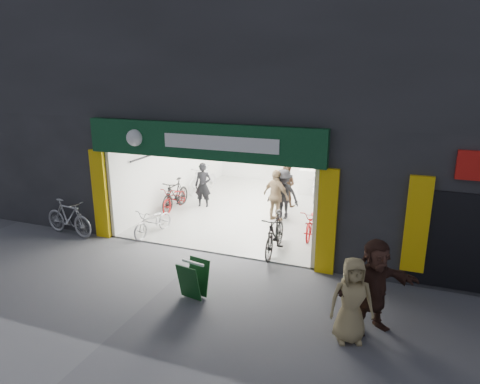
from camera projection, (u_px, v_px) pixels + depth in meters
The scene contains 17 objects.
ground at pixel (204, 252), 11.59m from camera, with size 60.00×60.00×0.00m, color #56565B.
building at pixel (289, 83), 14.55m from camera, with size 17.00×10.27×8.00m.
bike_left_front at pixel (153, 221), 12.68m from camera, with size 0.55×1.59×0.84m, color #A5A5AA.
bike_left_midfront at pixel (175, 195), 14.91m from camera, with size 0.51×1.82×1.09m, color black.
bike_left_midback at pixel (175, 198), 14.89m from camera, with size 0.58×1.65×0.87m, color maroon.
bike_left_back at pixel (203, 180), 16.89m from camera, with size 0.52×1.85×1.11m, color silver.
bike_right_front at pixel (275, 234), 11.36m from camera, with size 0.53×1.86×1.12m, color black.
bike_right_mid at pixel (313, 223), 12.54m from camera, with size 0.58×1.65×0.87m, color maroon.
bike_right_back at pixel (314, 188), 16.07m from camera, with size 0.44×1.56×0.94m, color silver.
parked_bike at pixel (69, 218), 12.63m from camera, with size 0.51×1.82×1.09m, color #ADAEB2.
customer_a at pixel (203, 186), 15.08m from camera, with size 0.59×0.39×1.62m, color black.
customer_b at pixel (286, 186), 15.21m from camera, with size 0.75×0.58×1.53m, color #39261A.
customer_c at pixel (283, 195), 13.89m from camera, with size 1.08×0.62×1.68m, color black.
customer_d at pixel (276, 196), 13.67m from camera, with size 1.01×0.42×1.72m, color #82694B.
pedestrian_near at pixel (352, 300), 7.62m from camera, with size 0.79×0.52×1.62m, color #907E53.
pedestrian_far at pixel (374, 286), 7.90m from camera, with size 1.70×0.54×1.83m, color #382119.
sandwich_board at pixel (193, 279), 9.17m from camera, with size 0.61×0.63×0.82m.
Camera 1 is at (4.71, -9.63, 4.79)m, focal length 32.00 mm.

